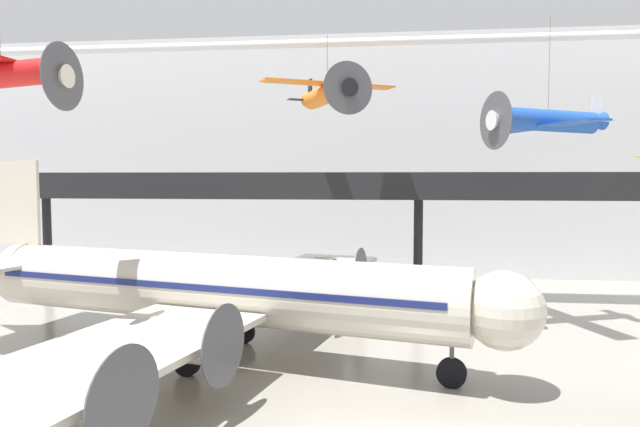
% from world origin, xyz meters
% --- Properties ---
extents(hangar_back_wall, '(140.00, 3.00, 22.27)m').
position_xyz_m(hangar_back_wall, '(0.00, 36.83, 11.13)').
color(hangar_back_wall, silver).
rests_on(hangar_back_wall, ground).
extents(mezzanine_walkway, '(110.00, 3.20, 9.54)m').
position_xyz_m(mezzanine_walkway, '(0.00, 25.50, 7.89)').
color(mezzanine_walkway, black).
rests_on(mezzanine_walkway, ground).
extents(ceiling_truss_beam, '(120.00, 0.60, 0.60)m').
position_xyz_m(ceiling_truss_beam, '(0.00, 24.62, 18.95)').
color(ceiling_truss_beam, silver).
extents(airliner_silver_main, '(31.80, 36.73, 10.12)m').
position_xyz_m(airliner_silver_main, '(-11.29, 10.28, 3.52)').
color(airliner_silver_main, beige).
rests_on(airliner_silver_main, ground).
extents(suspended_plane_orange_highwing, '(8.79, 7.82, 5.64)m').
position_xyz_m(suspended_plane_orange_highwing, '(-6.42, 20.94, 14.79)').
color(suspended_plane_orange_highwing, orange).
extents(suspended_plane_red_highwing, '(6.28, 7.71, 6.84)m').
position_xyz_m(suspended_plane_red_highwing, '(-18.13, 4.52, 13.38)').
color(suspended_plane_red_highwing, red).
extents(suspended_plane_blue_trainer, '(8.04, 9.34, 7.88)m').
position_xyz_m(suspended_plane_blue_trainer, '(7.06, 17.97, 12.50)').
color(suspended_plane_blue_trainer, '#1E4CAD').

